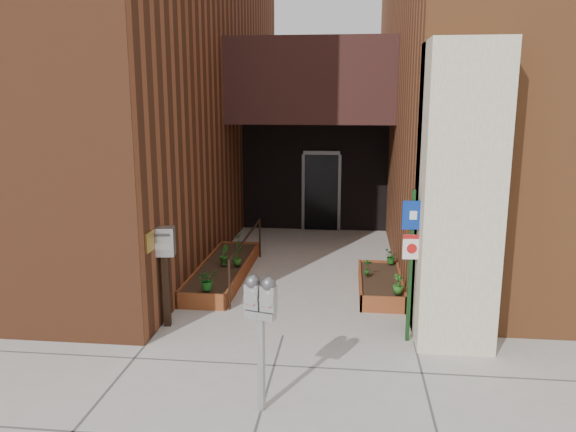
% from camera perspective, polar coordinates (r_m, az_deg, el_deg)
% --- Properties ---
extents(ground, '(80.00, 80.00, 0.00)m').
position_cam_1_polar(ground, '(8.89, -0.54, -12.06)').
color(ground, '#9E9991').
rests_on(ground, ground).
extents(architecture, '(20.00, 14.60, 10.00)m').
position_cam_1_polar(architecture, '(15.07, 2.00, 17.12)').
color(architecture, brown).
rests_on(architecture, ground).
extents(planter_left, '(0.90, 3.60, 0.30)m').
position_cam_1_polar(planter_left, '(11.60, -6.58, -5.64)').
color(planter_left, brown).
rests_on(planter_left, ground).
extents(planter_right, '(0.80, 2.20, 0.30)m').
position_cam_1_polar(planter_right, '(10.86, 9.36, -6.95)').
color(planter_right, brown).
rests_on(planter_right, ground).
extents(handrail, '(0.04, 3.34, 0.90)m').
position_cam_1_polar(handrail, '(11.28, -4.23, -2.85)').
color(handrail, black).
rests_on(handrail, ground).
extents(parking_meter, '(0.39, 0.22, 1.66)m').
position_cam_1_polar(parking_meter, '(6.47, -2.79, -9.23)').
color(parking_meter, '#999A9C').
rests_on(parking_meter, ground).
extents(sign_post, '(0.32, 0.08, 2.32)m').
position_cam_1_polar(sign_post, '(8.44, 12.42, -3.39)').
color(sign_post, '#143916').
rests_on(sign_post, ground).
extents(payment_dropbox, '(0.36, 0.29, 1.63)m').
position_cam_1_polar(payment_dropbox, '(9.09, -12.41, -3.93)').
color(payment_dropbox, black).
rests_on(payment_dropbox, ground).
extents(shrub_left_a, '(0.47, 0.47, 0.37)m').
position_cam_1_polar(shrub_left_a, '(10.02, -8.18, -6.40)').
color(shrub_left_a, '#1C601B').
rests_on(shrub_left_a, planter_left).
extents(shrub_left_b, '(0.26, 0.26, 0.39)m').
position_cam_1_polar(shrub_left_b, '(11.46, -6.54, -3.95)').
color(shrub_left_b, '#245D1A').
rests_on(shrub_left_b, planter_left).
extents(shrub_left_c, '(0.22, 0.22, 0.33)m').
position_cam_1_polar(shrub_left_c, '(11.39, -5.20, -4.18)').
color(shrub_left_c, '#235117').
rests_on(shrub_left_c, planter_left).
extents(shrub_left_d, '(0.24, 0.24, 0.41)m').
position_cam_1_polar(shrub_left_d, '(12.45, -5.02, -2.60)').
color(shrub_left_d, '#1B611E').
rests_on(shrub_left_d, planter_left).
extents(shrub_right_a, '(0.27, 0.27, 0.35)m').
position_cam_1_polar(shrub_right_a, '(9.92, 11.13, -6.78)').
color(shrub_right_a, '#27631C').
rests_on(shrub_right_a, planter_right).
extents(shrub_right_b, '(0.21, 0.21, 0.33)m').
position_cam_1_polar(shrub_right_b, '(10.79, 8.07, -5.18)').
color(shrub_right_b, '#1B5217').
rests_on(shrub_right_b, planter_right).
extents(shrub_right_c, '(0.35, 0.35, 0.30)m').
position_cam_1_polar(shrub_right_c, '(11.64, 10.43, -4.07)').
color(shrub_right_c, '#195A1A').
rests_on(shrub_right_c, planter_right).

